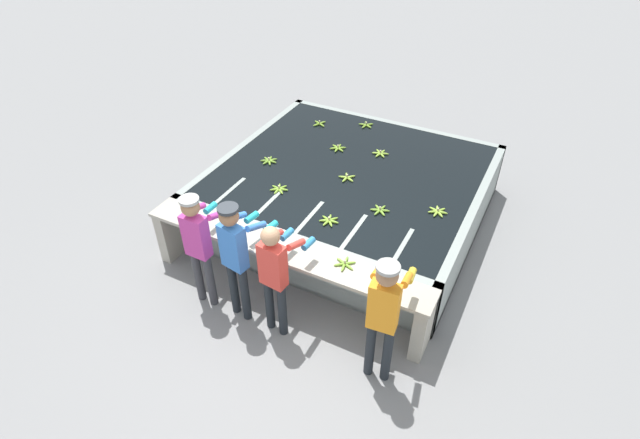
{
  "coord_description": "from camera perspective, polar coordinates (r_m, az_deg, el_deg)",
  "views": [
    {
      "loc": [
        2.63,
        -3.79,
        5.06
      ],
      "look_at": [
        0.0,
        1.29,
        0.62
      ],
      "focal_mm": 28.0,
      "sensor_mm": 36.0,
      "label": 1
    }
  ],
  "objects": [
    {
      "name": "worker_0",
      "position": [
        6.4,
        -13.67,
        -2.35
      ],
      "size": [
        0.41,
        0.72,
        1.7
      ],
      "color": "#38383D",
      "rests_on": "ground"
    },
    {
      "name": "worker_1",
      "position": [
        6.1,
        -9.6,
        -3.6
      ],
      "size": [
        0.48,
        0.75,
        1.76
      ],
      "color": "#1E2328",
      "rests_on": "ground"
    },
    {
      "name": "work_ledge",
      "position": [
        6.54,
        -4.3,
        -5.08
      ],
      "size": [
        4.05,
        0.45,
        0.89
      ],
      "color": "#A8A393",
      "rests_on": "ground"
    },
    {
      "name": "banana_bunch_floating_7",
      "position": [
        7.0,
        6.87,
        1.07
      ],
      "size": [
        0.28,
        0.28,
        0.08
      ],
      "color": "#75A333",
      "rests_on": "wash_tank"
    },
    {
      "name": "banana_bunch_floating_9",
      "position": [
        7.41,
        -4.7,
        3.51
      ],
      "size": [
        0.28,
        0.27,
        0.08
      ],
      "color": "#7FAD33",
      "rests_on": "wash_tank"
    },
    {
      "name": "knife_0",
      "position": [
        7.12,
        -14.23,
        0.67
      ],
      "size": [
        0.35,
        0.06,
        0.02
      ],
      "color": "silver",
      "rests_on": "work_ledge"
    },
    {
      "name": "wash_tank",
      "position": [
        8.1,
        3.37,
        2.95
      ],
      "size": [
        4.05,
        3.78,
        0.89
      ],
      "color": "gray",
      "rests_on": "ground"
    },
    {
      "name": "ground_plane",
      "position": [
        6.85,
        -5.04,
        -10.01
      ],
      "size": [
        80.0,
        80.0,
        0.0
      ],
      "primitive_type": "plane",
      "color": "gray",
      "rests_on": "ground"
    },
    {
      "name": "worker_3",
      "position": [
        5.39,
        7.3,
        -10.3
      ],
      "size": [
        0.45,
        0.74,
        1.75
      ],
      "color": "#1E2328",
      "rests_on": "ground"
    },
    {
      "name": "banana_bunch_ledge_0",
      "position": [
        6.11,
        2.85,
        -5.07
      ],
      "size": [
        0.27,
        0.28,
        0.08
      ],
      "color": "#75A333",
      "rests_on": "work_ledge"
    },
    {
      "name": "banana_bunch_floating_1",
      "position": [
        8.41,
        2.06,
        8.17
      ],
      "size": [
        0.27,
        0.28,
        0.08
      ],
      "color": "#7FAD33",
      "rests_on": "wash_tank"
    },
    {
      "name": "knife_1",
      "position": [
        6.88,
        -13.3,
        -0.62
      ],
      "size": [
        0.25,
        0.28,
        0.02
      ],
      "color": "silver",
      "rests_on": "work_ledge"
    },
    {
      "name": "banana_bunch_floating_8",
      "position": [
        7.12,
        13.3,
        0.9
      ],
      "size": [
        0.28,
        0.28,
        0.08
      ],
      "color": "#93BC3D",
      "rests_on": "wash_tank"
    },
    {
      "name": "banana_bunch_floating_6",
      "position": [
        7.65,
        3.11,
        4.81
      ],
      "size": [
        0.28,
        0.27,
        0.08
      ],
      "color": "#93BC3D",
      "rests_on": "wash_tank"
    },
    {
      "name": "banana_bunch_floating_5",
      "position": [
        8.32,
        6.91,
        7.52
      ],
      "size": [
        0.28,
        0.28,
        0.08
      ],
      "color": "#93BC3D",
      "rests_on": "wash_tank"
    },
    {
      "name": "banana_bunch_floating_2",
      "position": [
        9.19,
        -0.06,
        10.91
      ],
      "size": [
        0.27,
        0.27,
        0.08
      ],
      "color": "#7FAD33",
      "rests_on": "wash_tank"
    },
    {
      "name": "banana_bunch_floating_3",
      "position": [
        6.77,
        1.05,
        -0.11
      ],
      "size": [
        0.28,
        0.28,
        0.08
      ],
      "color": "#7FAD33",
      "rests_on": "wash_tank"
    },
    {
      "name": "banana_bunch_floating_4",
      "position": [
        9.18,
        5.3,
        10.71
      ],
      "size": [
        0.27,
        0.27,
        0.08
      ],
      "color": "#7FAD33",
      "rests_on": "wash_tank"
    },
    {
      "name": "worker_2",
      "position": [
        5.9,
        -5.17,
        -5.87
      ],
      "size": [
        0.45,
        0.73,
        1.66
      ],
      "color": "#1E2328",
      "rests_on": "ground"
    },
    {
      "name": "banana_bunch_floating_0",
      "position": [
        8.1,
        -5.85,
        6.71
      ],
      "size": [
        0.27,
        0.28,
        0.08
      ],
      "color": "#75A333",
      "rests_on": "wash_tank"
    }
  ]
}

